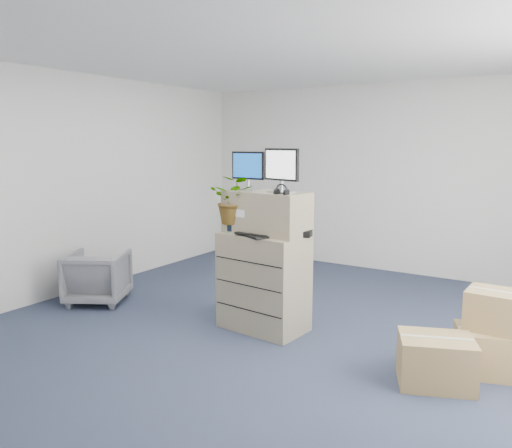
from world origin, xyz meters
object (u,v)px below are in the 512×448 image
(filing_cabinet_lower, at_px, (264,282))
(monitor_right, at_px, (281,168))
(monitor_left, at_px, (248,168))
(potted_plant, at_px, (234,206))
(water_bottle, at_px, (274,222))
(office_chair, at_px, (98,275))
(keyboard, at_px, (253,235))

(filing_cabinet_lower, distance_m, monitor_right, 1.19)
(monitor_left, distance_m, potted_plant, 0.42)
(filing_cabinet_lower, bearing_deg, water_bottle, 49.40)
(monitor_left, xyz_separation_m, office_chair, (-1.91, -0.42, -1.31))
(water_bottle, relative_size, potted_plant, 0.40)
(filing_cabinet_lower, distance_m, potted_plant, 0.84)
(monitor_right, relative_size, water_bottle, 1.84)
(filing_cabinet_lower, xyz_separation_m, keyboard, (-0.03, -0.16, 0.51))
(office_chair, bearing_deg, keyboard, 155.22)
(filing_cabinet_lower, relative_size, monitor_left, 2.49)
(monitor_right, relative_size, potted_plant, 0.73)
(monitor_left, bearing_deg, monitor_right, -8.61)
(monitor_left, xyz_separation_m, keyboard, (0.22, -0.26, -0.64))
(filing_cabinet_lower, height_order, monitor_left, monitor_left)
(monitor_right, xyz_separation_m, office_chair, (-2.36, -0.33, -1.33))
(water_bottle, bearing_deg, monitor_right, -29.87)
(monitor_right, relative_size, keyboard, 1.06)
(filing_cabinet_lower, xyz_separation_m, water_bottle, (0.08, 0.07, 0.62))
(filing_cabinet_lower, bearing_deg, monitor_right, 6.44)
(filing_cabinet_lower, relative_size, keyboard, 2.45)
(monitor_right, xyz_separation_m, potted_plant, (-0.52, -0.06, -0.40))
(keyboard, xyz_separation_m, potted_plant, (-0.29, 0.10, 0.26))
(filing_cabinet_lower, height_order, office_chair, filing_cabinet_lower)
(filing_cabinet_lower, relative_size, potted_plant, 1.69)
(keyboard, distance_m, office_chair, 2.24)
(monitor_left, xyz_separation_m, water_bottle, (0.33, -0.03, -0.54))
(water_bottle, bearing_deg, keyboard, -115.63)
(keyboard, distance_m, water_bottle, 0.28)
(potted_plant, bearing_deg, monitor_right, 6.58)
(potted_plant, bearing_deg, water_bottle, 17.97)
(water_bottle, bearing_deg, filing_cabinet_lower, -136.20)
(keyboard, height_order, water_bottle, water_bottle)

